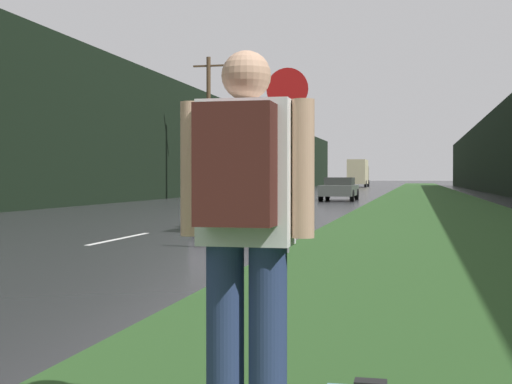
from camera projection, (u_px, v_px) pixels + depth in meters
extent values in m
cube|color=#26471E|center=(430.00, 201.00, 37.70)|extent=(6.00, 240.00, 0.02)
cube|color=silver|center=(120.00, 239.00, 14.55)|extent=(0.12, 3.00, 0.01)
cube|color=silver|center=(215.00, 219.00, 21.37)|extent=(0.12, 3.00, 0.01)
cube|color=silver|center=(264.00, 209.00, 28.20)|extent=(0.12, 3.00, 0.01)
cube|color=black|center=(195.00, 144.00, 50.95)|extent=(2.00, 140.00, 7.30)
cylinder|color=#4C3823|center=(209.00, 128.00, 40.40)|extent=(0.24, 0.24, 8.09)
cube|color=#4C3823|center=(209.00, 66.00, 40.33)|extent=(1.80, 0.10, 0.10)
cylinder|color=slate|center=(287.00, 182.00, 11.61)|extent=(0.07, 0.07, 2.35)
cylinder|color=#B71414|center=(287.00, 89.00, 11.58)|extent=(0.69, 0.02, 0.69)
cylinder|color=navy|center=(225.00, 343.00, 3.35)|extent=(0.18, 0.18, 0.93)
cylinder|color=navy|center=(268.00, 345.00, 3.31)|extent=(0.18, 0.18, 0.93)
cube|color=white|center=(246.00, 173.00, 3.32)|extent=(0.43, 0.24, 0.67)
sphere|color=tan|center=(246.00, 76.00, 3.31)|extent=(0.23, 0.23, 0.23)
cylinder|color=tan|center=(191.00, 169.00, 3.37)|extent=(0.10, 0.10, 0.63)
cylinder|color=tan|center=(303.00, 169.00, 3.26)|extent=(0.10, 0.10, 0.63)
cube|color=#471E19|center=(235.00, 165.00, 3.11)|extent=(0.34, 0.18, 0.54)
cube|color=#9E9EA3|center=(248.00, 201.00, 17.79)|extent=(1.77, 4.11, 0.68)
cube|color=#5E5E61|center=(250.00, 179.00, 17.98)|extent=(1.51, 1.85, 0.45)
cylinder|color=black|center=(271.00, 216.00, 16.37)|extent=(0.20, 0.71, 0.71)
cylinder|color=black|center=(201.00, 216.00, 16.74)|extent=(0.20, 0.71, 0.71)
cylinder|color=black|center=(290.00, 211.00, 18.85)|extent=(0.20, 0.71, 0.71)
cylinder|color=black|center=(229.00, 211.00, 19.23)|extent=(0.20, 0.71, 0.71)
cube|color=#4C514C|center=(339.00, 190.00, 38.81)|extent=(1.73, 4.73, 0.57)
cube|color=#2D302D|center=(340.00, 181.00, 39.03)|extent=(1.47, 2.13, 0.42)
cylinder|color=black|center=(352.00, 196.00, 37.21)|extent=(0.20, 0.62, 0.62)
cylinder|color=black|center=(321.00, 195.00, 37.57)|extent=(0.20, 0.62, 0.62)
cylinder|color=black|center=(357.00, 194.00, 40.07)|extent=(0.20, 0.62, 0.62)
cylinder|color=black|center=(328.00, 194.00, 40.43)|extent=(0.20, 0.62, 0.62)
cube|color=maroon|center=(285.00, 189.00, 42.81)|extent=(1.70, 4.41, 0.64)
cube|color=#40120F|center=(284.00, 179.00, 42.58)|extent=(1.45, 1.98, 0.54)
cylinder|color=black|center=(276.00, 193.00, 44.32)|extent=(0.20, 0.60, 0.60)
cylinder|color=black|center=(302.00, 193.00, 43.97)|extent=(0.20, 0.60, 0.60)
cylinder|color=black|center=(267.00, 194.00, 41.66)|extent=(0.20, 0.60, 0.60)
cylinder|color=black|center=(294.00, 194.00, 41.30)|extent=(0.20, 0.60, 0.60)
cube|color=#6E684F|center=(360.00, 175.00, 99.99)|extent=(2.25, 2.45, 2.44)
cube|color=tan|center=(358.00, 172.00, 95.71)|extent=(2.37, 6.31, 3.26)
cylinder|color=black|center=(352.00, 183.00, 100.03)|extent=(0.28, 0.90, 0.90)
cylinder|color=black|center=(368.00, 183.00, 99.53)|extent=(0.28, 0.90, 0.90)
cylinder|color=black|center=(348.00, 184.00, 94.45)|extent=(0.28, 0.90, 0.90)
cylinder|color=black|center=(365.00, 184.00, 93.96)|extent=(0.28, 0.90, 0.90)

